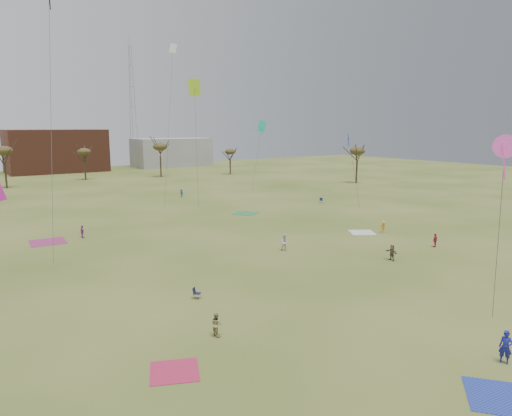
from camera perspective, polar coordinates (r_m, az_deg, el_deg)
ground at (r=36.84m, az=10.89°, el=-11.16°), size 260.00×260.00×0.00m
flyer_near_right at (r=30.76m, az=28.03°, el=-14.67°), size 0.66×0.81×1.91m
spectator_fore_a at (r=55.22m, az=20.91°, el=-3.67°), size 0.96×0.54×1.54m
spectator_fore_b at (r=30.72m, az=-4.83°, el=-13.86°), size 0.66×0.81×1.55m
spectator_fore_c at (r=48.53m, az=16.16°, el=-5.21°), size 0.54×1.48×1.57m
flyer_mid_b at (r=60.51m, az=15.18°, el=-2.21°), size 0.93×1.12×1.50m
spectator_mid_d at (r=59.37m, az=-20.33°, el=-2.71°), size 0.44×0.92×1.53m
spectator_mid_e at (r=50.22m, az=3.52°, el=-4.20°), size 1.07×1.00×1.76m
flyer_far_c at (r=88.41m, az=-9.04°, el=1.80°), size 0.75×1.08×1.52m
blanket_red at (r=27.37m, az=-9.87°, el=-18.96°), size 3.43×3.43×0.03m
blanket_blue at (r=27.64m, az=27.65°, el=-19.71°), size 4.58×4.58×0.03m
blanket_cream at (r=60.10m, az=12.74°, el=-2.92°), size 4.02×4.02×0.03m
blanket_plum at (r=58.98m, az=-23.94°, el=-3.79°), size 4.09×4.09×0.03m
blanket_olive at (r=71.25m, az=-1.32°, el=-0.66°), size 4.72×4.72×0.03m
camp_chair_left at (r=37.10m, az=-7.19°, el=-10.47°), size 0.74×0.74×0.87m
camp_chair_right at (r=81.60m, az=7.91°, el=0.79°), size 0.73×0.74×0.87m
kites_aloft at (r=58.16m, az=-10.09°, el=17.12°), size 52.62×63.84×26.23m
tree_line at (r=105.45m, az=-22.74°, el=5.92°), size 117.44×49.32×8.91m
building_brick at (r=147.07m, az=-23.11°, el=6.41°), size 26.00×16.00×12.00m
building_grey at (r=156.18m, az=-10.19°, el=6.66°), size 24.00×12.00×9.00m
radio_tower at (r=158.72m, az=-14.79°, el=11.86°), size 1.51×1.72×41.00m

